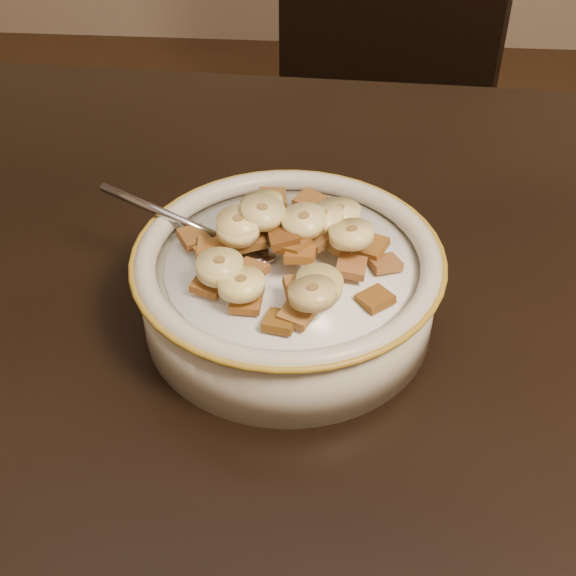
# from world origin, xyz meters

# --- Properties ---
(table) EXTENTS (1.43, 0.95, 0.04)m
(table) POSITION_xyz_m (0.00, 0.00, 0.73)
(table) COLOR black
(table) RESTS_ON floor
(chair) EXTENTS (0.53, 0.53, 0.91)m
(chair) POSITION_xyz_m (0.02, 0.80, 0.46)
(chair) COLOR black
(chair) RESTS_ON floor
(cereal_bowl) EXTENTS (0.21, 0.21, 0.05)m
(cereal_bowl) POSITION_xyz_m (-0.09, 0.06, 0.78)
(cereal_bowl) COLOR beige
(cereal_bowl) RESTS_ON table
(milk) EXTENTS (0.18, 0.18, 0.00)m
(milk) POSITION_xyz_m (-0.09, 0.06, 0.80)
(milk) COLOR white
(milk) RESTS_ON cereal_bowl
(spoon) EXTENTS (0.06, 0.05, 0.01)m
(spoon) POSITION_xyz_m (-0.12, 0.07, 0.81)
(spoon) COLOR #A5A7B4
(spoon) RESTS_ON cereal_bowl
(cereal_square_0) EXTENTS (0.02, 0.02, 0.01)m
(cereal_square_0) POSITION_xyz_m (-0.09, 0.06, 0.83)
(cereal_square_0) COLOR brown
(cereal_square_0) RESTS_ON milk
(cereal_square_1) EXTENTS (0.03, 0.03, 0.01)m
(cereal_square_1) POSITION_xyz_m (-0.02, 0.02, 0.81)
(cereal_square_1) COLOR brown
(cereal_square_1) RESTS_ON milk
(cereal_square_2) EXTENTS (0.03, 0.03, 0.01)m
(cereal_square_2) POSITION_xyz_m (-0.15, 0.08, 0.81)
(cereal_square_2) COLOR brown
(cereal_square_2) RESTS_ON milk
(cereal_square_3) EXTENTS (0.02, 0.02, 0.01)m
(cereal_square_3) POSITION_xyz_m (-0.05, 0.12, 0.81)
(cereal_square_3) COLOR #97691B
(cereal_square_3) RESTS_ON milk
(cereal_square_4) EXTENTS (0.02, 0.02, 0.01)m
(cereal_square_4) POSITION_xyz_m (-0.04, 0.05, 0.81)
(cereal_square_4) COLOR brown
(cereal_square_4) RESTS_ON milk
(cereal_square_5) EXTENTS (0.03, 0.03, 0.01)m
(cereal_square_5) POSITION_xyz_m (-0.03, 0.07, 0.81)
(cereal_square_5) COLOR brown
(cereal_square_5) RESTS_ON milk
(cereal_square_6) EXTENTS (0.03, 0.03, 0.01)m
(cereal_square_6) POSITION_xyz_m (-0.13, 0.03, 0.81)
(cereal_square_6) COLOR brown
(cereal_square_6) RESTS_ON milk
(cereal_square_7) EXTENTS (0.03, 0.03, 0.01)m
(cereal_square_7) POSITION_xyz_m (-0.05, 0.07, 0.82)
(cereal_square_7) COLOR brown
(cereal_square_7) RESTS_ON milk
(cereal_square_8) EXTENTS (0.03, 0.03, 0.01)m
(cereal_square_8) POSITION_xyz_m (-0.11, 0.07, 0.82)
(cereal_square_8) COLOR brown
(cereal_square_8) RESTS_ON milk
(cereal_square_9) EXTENTS (0.02, 0.02, 0.01)m
(cereal_square_9) POSITION_xyz_m (-0.14, 0.03, 0.81)
(cereal_square_9) COLOR #955122
(cereal_square_9) RESTS_ON milk
(cereal_square_10) EXTENTS (0.02, 0.02, 0.01)m
(cereal_square_10) POSITION_xyz_m (-0.08, 0.05, 0.82)
(cereal_square_10) COLOR #985B1F
(cereal_square_10) RESTS_ON milk
(cereal_square_11) EXTENTS (0.03, 0.03, 0.01)m
(cereal_square_11) POSITION_xyz_m (-0.02, 0.06, 0.81)
(cereal_square_11) COLOR brown
(cereal_square_11) RESTS_ON milk
(cereal_square_12) EXTENTS (0.03, 0.03, 0.01)m
(cereal_square_12) POSITION_xyz_m (-0.05, 0.11, 0.81)
(cereal_square_12) COLOR brown
(cereal_square_12) RESTS_ON milk
(cereal_square_13) EXTENTS (0.02, 0.02, 0.01)m
(cereal_square_13) POSITION_xyz_m (-0.06, 0.12, 0.81)
(cereal_square_13) COLOR #8D5F21
(cereal_square_13) RESTS_ON milk
(cereal_square_14) EXTENTS (0.03, 0.03, 0.01)m
(cereal_square_14) POSITION_xyz_m (-0.11, 0.09, 0.82)
(cereal_square_14) COLOR #925C29
(cereal_square_14) RESTS_ON milk
(cereal_square_15) EXTENTS (0.02, 0.02, 0.01)m
(cereal_square_15) POSITION_xyz_m (-0.07, 0.02, 0.82)
(cereal_square_15) COLOR brown
(cereal_square_15) RESTS_ON milk
(cereal_square_16) EXTENTS (0.02, 0.02, 0.01)m
(cereal_square_16) POSITION_xyz_m (-0.14, 0.06, 0.81)
(cereal_square_16) COLOR brown
(cereal_square_16) RESTS_ON milk
(cereal_square_17) EXTENTS (0.03, 0.03, 0.01)m
(cereal_square_17) POSITION_xyz_m (-0.11, 0.04, 0.82)
(cereal_square_17) COLOR brown
(cereal_square_17) RESTS_ON milk
(cereal_square_18) EXTENTS (0.03, 0.03, 0.01)m
(cereal_square_18) POSITION_xyz_m (-0.13, 0.04, 0.81)
(cereal_square_18) COLOR brown
(cereal_square_18) RESTS_ON milk
(cereal_square_19) EXTENTS (0.03, 0.03, 0.01)m
(cereal_square_19) POSITION_xyz_m (-0.08, 0.05, 0.82)
(cereal_square_19) COLOR brown
(cereal_square_19) RESTS_ON milk
(cereal_square_20) EXTENTS (0.03, 0.03, 0.01)m
(cereal_square_20) POSITION_xyz_m (-0.07, 0.13, 0.81)
(cereal_square_20) COLOR #945820
(cereal_square_20) RESTS_ON milk
(cereal_square_21) EXTENTS (0.02, 0.02, 0.01)m
(cereal_square_21) POSITION_xyz_m (-0.11, 0.01, 0.81)
(cereal_square_21) COLOR brown
(cereal_square_21) RESTS_ON milk
(cereal_square_22) EXTENTS (0.03, 0.02, 0.01)m
(cereal_square_22) POSITION_xyz_m (-0.11, 0.06, 0.82)
(cereal_square_22) COLOR brown
(cereal_square_22) RESTS_ON milk
(cereal_square_23) EXTENTS (0.03, 0.03, 0.01)m
(cereal_square_23) POSITION_xyz_m (-0.06, 0.07, 0.82)
(cereal_square_23) COLOR brown
(cereal_square_23) RESTS_ON milk
(cereal_square_24) EXTENTS (0.03, 0.03, 0.01)m
(cereal_square_24) POSITION_xyz_m (-0.04, 0.07, 0.81)
(cereal_square_24) COLOR brown
(cereal_square_24) RESTS_ON milk
(cereal_square_25) EXTENTS (0.03, 0.03, 0.01)m
(cereal_square_25) POSITION_xyz_m (-0.14, 0.06, 0.81)
(cereal_square_25) COLOR olive
(cereal_square_25) RESTS_ON milk
(cereal_square_26) EXTENTS (0.02, 0.02, 0.01)m
(cereal_square_26) POSITION_xyz_m (-0.09, -0.00, 0.81)
(cereal_square_26) COLOR brown
(cereal_square_26) RESTS_ON milk
(cereal_square_27) EXTENTS (0.03, 0.03, 0.01)m
(cereal_square_27) POSITION_xyz_m (-0.08, -0.00, 0.81)
(cereal_square_27) COLOR #99622F
(cereal_square_27) RESTS_ON milk
(cereal_square_28) EXTENTS (0.02, 0.02, 0.01)m
(cereal_square_28) POSITION_xyz_m (-0.10, 0.13, 0.81)
(cereal_square_28) COLOR brown
(cereal_square_28) RESTS_ON milk
(banana_slice_0) EXTENTS (0.04, 0.04, 0.01)m
(banana_slice_0) POSITION_xyz_m (-0.06, 0.08, 0.83)
(banana_slice_0) COLOR #FFF393
(banana_slice_0) RESTS_ON milk
(banana_slice_1) EXTENTS (0.04, 0.04, 0.01)m
(banana_slice_1) POSITION_xyz_m (-0.13, 0.03, 0.82)
(banana_slice_1) COLOR beige
(banana_slice_1) RESTS_ON milk
(banana_slice_2) EXTENTS (0.04, 0.04, 0.01)m
(banana_slice_2) POSITION_xyz_m (-0.10, 0.07, 0.84)
(banana_slice_2) COLOR #FAE58F
(banana_slice_2) RESTS_ON milk
(banana_slice_3) EXTENTS (0.04, 0.04, 0.01)m
(banana_slice_3) POSITION_xyz_m (-0.08, 0.07, 0.83)
(banana_slice_3) COLOR #F0D778
(banana_slice_3) RESTS_ON milk
(banana_slice_4) EXTENTS (0.04, 0.04, 0.01)m
(banana_slice_4) POSITION_xyz_m (-0.12, 0.06, 0.83)
(banana_slice_4) COLOR beige
(banana_slice_4) RESTS_ON milk
(banana_slice_5) EXTENTS (0.04, 0.04, 0.02)m
(banana_slice_5) POSITION_xyz_m (-0.07, 0.00, 0.82)
(banana_slice_5) COLOR tan
(banana_slice_5) RESTS_ON milk
(banana_slice_6) EXTENTS (0.03, 0.03, 0.01)m
(banana_slice_6) POSITION_xyz_m (-0.11, 0.01, 0.82)
(banana_slice_6) COLOR #FFF089
(banana_slice_6) RESTS_ON milk
(banana_slice_7) EXTENTS (0.04, 0.04, 0.01)m
(banana_slice_7) POSITION_xyz_m (-0.13, 0.03, 0.82)
(banana_slice_7) COLOR #DFD07E
(banana_slice_7) RESTS_ON milk
(banana_slice_8) EXTENTS (0.04, 0.04, 0.02)m
(banana_slice_8) POSITION_xyz_m (-0.04, 0.06, 0.83)
(banana_slice_8) COLOR #FAE796
(banana_slice_8) RESTS_ON milk
(banana_slice_9) EXTENTS (0.04, 0.04, 0.01)m
(banana_slice_9) POSITION_xyz_m (-0.06, 0.02, 0.82)
(banana_slice_9) COLOR #D7BE6A
(banana_slice_9) RESTS_ON milk
(banana_slice_10) EXTENTS (0.04, 0.04, 0.02)m
(banana_slice_10) POSITION_xyz_m (-0.11, 0.09, 0.83)
(banana_slice_10) COLOR #F7E27B
(banana_slice_10) RESTS_ON milk
(banana_slice_11) EXTENTS (0.04, 0.04, 0.01)m
(banana_slice_11) POSITION_xyz_m (-0.12, 0.06, 0.83)
(banana_slice_11) COLOR #FAE385
(banana_slice_11) RESTS_ON milk
(banana_slice_12) EXTENTS (0.04, 0.04, 0.01)m
(banana_slice_12) POSITION_xyz_m (-0.05, 0.10, 0.82)
(banana_slice_12) COLOR #F7E9A1
(banana_slice_12) RESTS_ON milk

